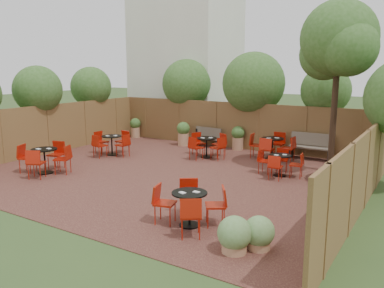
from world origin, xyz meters
The scene contains 13 objects.
ground centered at (0.00, 0.00, 0.00)m, with size 80.00×80.00×0.00m, color #354F23.
courtyard_paving centered at (0.00, 0.00, 0.01)m, with size 12.00×10.00×0.02m, color #3E1C19.
fence_back centered at (0.00, 5.00, 1.00)m, with size 12.00×0.08×2.00m, color brown.
fence_left centered at (-6.00, 0.00, 1.00)m, with size 0.08×10.00×2.00m, color brown.
fence_right centered at (6.00, 0.00, 1.00)m, with size 0.08×10.00×2.00m, color brown.
neighbour_building centered at (-4.50, 8.00, 4.00)m, with size 5.00×4.00×8.00m, color silver.
overhang_foliage centered at (-0.87, 3.53, 2.67)m, with size 15.33×10.35×2.68m.
courtyard_tree centered at (4.44, 3.13, 4.22)m, with size 2.64×2.54×5.60m.
park_bench_left centered at (-1.22, 4.62, 0.45)m, with size 1.39×0.56×0.84m.
park_bench_right centered at (3.36, 4.63, 0.53)m, with size 1.63×0.57×0.99m.
bistro_tables centered at (-0.04, 0.58, 0.48)m, with size 8.33×8.81×0.96m.
planters centered at (-0.06, 3.53, 0.58)m, with size 11.61×4.25×1.08m.
low_shrubs centered at (4.88, -3.10, 0.36)m, with size 1.86×2.71×0.73m.
Camera 1 is at (7.43, -10.39, 3.52)m, focal length 37.18 mm.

